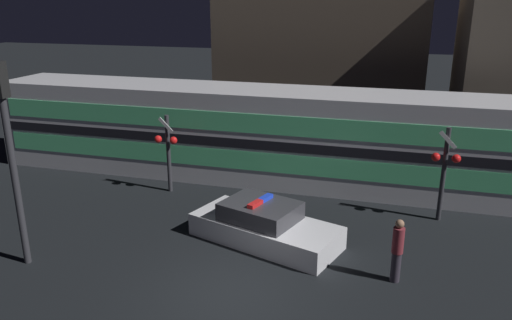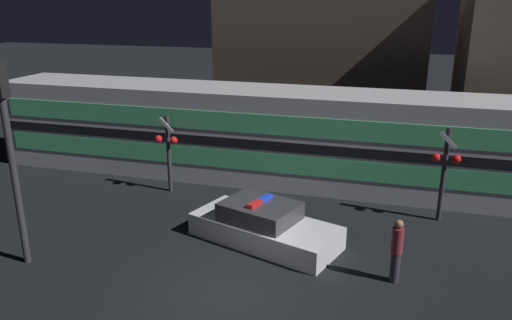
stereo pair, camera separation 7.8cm
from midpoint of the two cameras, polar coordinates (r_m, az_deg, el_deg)
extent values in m
plane|color=black|center=(12.84, -2.67, -14.90)|extent=(120.00, 120.00, 0.00)
cube|color=silver|center=(20.03, -0.66, 3.06)|extent=(21.32, 2.98, 3.62)
cube|color=black|center=(18.65, -2.00, 1.92)|extent=(20.89, 0.03, 0.36)
cube|color=#59D88C|center=(18.84, -1.98, 0.02)|extent=(20.25, 0.02, 0.72)
cube|color=#59D88C|center=(18.45, -2.03, 4.30)|extent=(20.25, 0.02, 0.72)
cube|color=silver|center=(15.06, 1.17, -8.10)|extent=(4.80, 3.14, 0.68)
cube|color=#333338|center=(14.90, 0.61, -5.85)|extent=(2.53, 2.21, 0.52)
cube|color=red|center=(14.56, 0.00, -5.06)|extent=(0.36, 0.59, 0.12)
cube|color=blue|center=(14.99, 1.20, -4.37)|extent=(0.36, 0.59, 0.12)
cylinder|color=#2D2833|center=(13.54, 15.75, -11.70)|extent=(0.25, 0.25, 0.82)
cylinder|color=maroon|center=(13.20, 16.03, -8.85)|extent=(0.29, 0.29, 0.69)
sphere|color=#8C664C|center=(13.00, 16.20, -7.06)|extent=(0.22, 0.22, 0.22)
cylinder|color=#2D2D33|center=(17.09, 20.76, -1.64)|extent=(0.16, 0.16, 3.13)
sphere|color=red|center=(16.73, 19.98, 0.30)|extent=(0.28, 0.28, 0.28)
sphere|color=red|center=(16.78, 22.06, 0.11)|extent=(0.28, 0.28, 0.28)
cube|color=white|center=(16.66, 21.22, 2.12)|extent=(0.58, 0.03, 0.58)
cylinder|color=#2D2D33|center=(18.79, -9.82, 0.71)|extent=(0.16, 0.16, 2.94)
sphere|color=red|center=(18.62, -10.98, 2.37)|extent=(0.28, 0.28, 0.28)
sphere|color=red|center=(18.35, -9.28, 2.24)|extent=(0.28, 0.28, 0.28)
cube|color=white|center=(18.41, -10.14, 3.94)|extent=(0.58, 0.03, 0.58)
cylinder|color=#2D2D33|center=(14.59, -25.63, -2.48)|extent=(0.19, 0.19, 4.61)
cube|color=brown|center=(27.46, 7.67, 13.93)|extent=(10.80, 4.46, 10.19)
camera|label=1|loc=(0.04, -89.87, 0.04)|focal=35.00mm
camera|label=2|loc=(0.04, 90.13, -0.04)|focal=35.00mm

